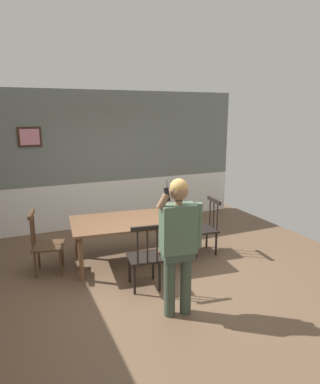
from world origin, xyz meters
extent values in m
plane|color=brown|center=(0.00, 0.00, 0.00)|extent=(7.07, 7.07, 0.00)
cube|color=slate|center=(0.00, 2.91, 1.93)|extent=(6.42, 0.12, 1.92)
cube|color=white|center=(0.00, 2.92, 0.49)|extent=(6.42, 0.14, 0.98)
cube|color=white|center=(0.00, 2.89, 0.98)|extent=(6.42, 0.05, 0.06)
cube|color=#382314|center=(-1.37, 2.84, 1.98)|extent=(0.44, 0.03, 0.38)
cube|color=pink|center=(-1.37, 2.82, 1.98)|extent=(0.36, 0.01, 0.30)
cube|color=brown|center=(-0.07, 0.79, 0.71)|extent=(1.99, 1.30, 0.04)
cylinder|color=brown|center=(-0.96, 0.45, 0.34)|extent=(0.07, 0.07, 0.69)
cylinder|color=brown|center=(0.71, 0.25, 0.34)|extent=(0.07, 0.07, 0.69)
cylinder|color=brown|center=(-0.85, 1.33, 0.34)|extent=(0.07, 0.07, 0.69)
cylinder|color=brown|center=(0.82, 1.13, 0.34)|extent=(0.07, 0.07, 0.69)
cube|color=black|center=(1.21, 0.64, 0.43)|extent=(0.52, 0.52, 0.03)
cube|color=black|center=(1.43, 0.61, 0.94)|extent=(0.09, 0.47, 0.06)
cylinder|color=black|center=(1.41, 0.47, 0.71)|extent=(0.02, 0.02, 0.52)
cylinder|color=black|center=(1.43, 0.61, 0.71)|extent=(0.02, 0.02, 0.52)
cylinder|color=black|center=(1.44, 0.76, 0.71)|extent=(0.02, 0.02, 0.52)
cylinder|color=black|center=(1.00, 0.47, 0.21)|extent=(0.04, 0.04, 0.42)
cylinder|color=black|center=(1.04, 0.85, 0.21)|extent=(0.04, 0.04, 0.42)
cylinder|color=black|center=(1.38, 0.43, 0.21)|extent=(0.04, 0.04, 0.42)
cylinder|color=black|center=(1.42, 0.81, 0.21)|extent=(0.04, 0.04, 0.42)
cube|color=#513823|center=(-1.35, 0.94, 0.44)|extent=(0.55, 0.55, 0.03)
cube|color=#513823|center=(-1.56, 0.99, 0.96)|extent=(0.14, 0.46, 0.06)
cylinder|color=#513823|center=(-1.53, 1.12, 0.72)|extent=(0.02, 0.02, 0.54)
cylinder|color=#513823|center=(-1.56, 0.99, 0.72)|extent=(0.02, 0.02, 0.54)
cylinder|color=#513823|center=(-1.59, 0.85, 0.72)|extent=(0.02, 0.02, 0.54)
cylinder|color=#513823|center=(-1.13, 1.08, 0.21)|extent=(0.04, 0.04, 0.42)
cylinder|color=#513823|center=(-1.21, 0.72, 0.21)|extent=(0.04, 0.04, 0.42)
cylinder|color=#513823|center=(-1.49, 1.16, 0.21)|extent=(0.04, 0.04, 0.42)
cylinder|color=#513823|center=(-1.57, 0.80, 0.21)|extent=(0.04, 0.04, 0.42)
cube|color=black|center=(-0.17, -0.10, 0.45)|extent=(0.50, 0.50, 0.03)
cube|color=black|center=(-0.20, -0.30, 0.95)|extent=(0.45, 0.10, 0.06)
cylinder|color=black|center=(-0.34, -0.28, 0.72)|extent=(0.02, 0.02, 0.52)
cylinder|color=black|center=(-0.20, -0.30, 0.72)|extent=(0.02, 0.02, 0.52)
cylinder|color=black|center=(-0.07, -0.32, 0.72)|extent=(0.02, 0.02, 0.52)
cylinder|color=black|center=(-0.33, 0.11, 0.22)|extent=(0.04, 0.04, 0.43)
cylinder|color=black|center=(0.03, 0.06, 0.22)|extent=(0.04, 0.04, 0.43)
cylinder|color=black|center=(-0.38, -0.25, 0.22)|extent=(0.04, 0.04, 0.43)
cylinder|color=black|center=(-0.02, -0.30, 0.22)|extent=(0.04, 0.04, 0.43)
cylinder|color=#3A493A|center=(0.05, -0.92, 0.41)|extent=(0.14, 0.14, 0.82)
cylinder|color=#3A493A|center=(-0.16, -0.89, 0.41)|extent=(0.14, 0.14, 0.82)
cube|color=#3A493A|center=(-0.05, -0.90, 0.79)|extent=(0.40, 0.26, 0.12)
cube|color=#4C664C|center=(-0.05, -0.90, 1.11)|extent=(0.44, 0.29, 0.58)
cylinder|color=#4C664C|center=(0.20, -0.94, 1.13)|extent=(0.09, 0.09, 0.55)
cylinder|color=#936B4C|center=(-0.24, -0.89, 1.46)|extent=(0.18, 0.15, 0.20)
cylinder|color=#936B4C|center=(-0.05, -0.90, 1.43)|extent=(0.09, 0.09, 0.05)
sphere|color=#936B4C|center=(-0.05, -0.90, 1.57)|extent=(0.22, 0.22, 0.22)
sphere|color=tan|center=(-0.05, -0.90, 1.60)|extent=(0.21, 0.21, 0.21)
cube|color=black|center=(-0.21, -0.91, 1.54)|extent=(0.08, 0.05, 0.17)
cylinder|color=black|center=(-0.21, -0.91, 1.66)|extent=(0.01, 0.01, 0.08)
camera|label=1|loc=(-1.82, -4.32, 2.45)|focal=32.28mm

